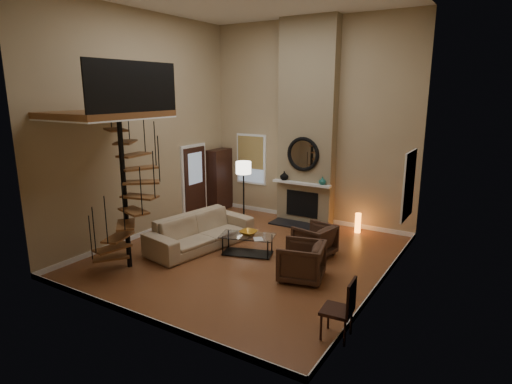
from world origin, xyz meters
The scene contains 32 objects.
ground centered at (0.00, 0.00, -0.01)m, with size 6.00×6.50×0.01m, color brown.
back_wall centered at (0.00, 3.25, 2.75)m, with size 6.00×0.02×5.50m, color tan.
front_wall centered at (0.00, -3.25, 2.75)m, with size 6.00×0.02×5.50m, color tan.
left_wall centered at (-3.00, 0.00, 2.75)m, with size 0.02×6.50×5.50m, color tan.
right_wall centered at (3.00, 0.00, 2.75)m, with size 0.02×6.50×5.50m, color tan.
baseboard_back centered at (0.00, 3.24, 0.06)m, with size 6.00×0.02×0.12m, color white.
baseboard_front centered at (0.00, -3.24, 0.06)m, with size 6.00×0.02×0.12m, color white.
baseboard_left centered at (-2.99, 0.00, 0.06)m, with size 0.02×6.50×0.12m, color white.
baseboard_right centered at (2.99, 0.00, 0.06)m, with size 0.02×6.50×0.12m, color white.
chimney_breast centered at (0.00, 3.06, 2.75)m, with size 1.60×0.38×5.50m, color #887758.
hearth centered at (0.00, 2.57, 0.02)m, with size 1.50×0.60×0.04m, color black.
firebox centered at (0.00, 2.86, 0.55)m, with size 0.95×0.02×0.72m, color black.
mantel centered at (0.00, 2.78, 1.15)m, with size 1.70×0.18×0.06m, color white.
mirror_frame centered at (0.00, 2.84, 1.95)m, with size 0.94×0.94×0.10m, color black.
mirror_disc centered at (0.00, 2.85, 1.95)m, with size 0.80×0.80×0.01m, color white.
vase_left centered at (-0.55, 2.82, 1.30)m, with size 0.24×0.24×0.25m, color black.
vase_right centered at (0.60, 2.82, 1.28)m, with size 0.20×0.20×0.21m, color #1A5E54.
window_back centered at (-1.90, 3.22, 1.62)m, with size 1.02×0.06×1.52m.
window_right centered at (2.97, 2.00, 1.63)m, with size 0.06×1.02×1.52m.
entry_door centered at (-2.95, 1.80, 1.05)m, with size 0.10×1.05×2.16m.
loft centered at (-2.04, -1.80, 3.24)m, with size 1.70×2.20×1.09m.
spiral_stair centered at (-1.78, -1.79, 1.78)m, with size 1.47×1.47×4.06m.
hutch centered at (-2.81, 2.83, 0.95)m, with size 0.39×0.83×1.86m, color black.
sofa centered at (-1.24, -0.08, 0.40)m, with size 2.64×1.03×0.77m, color tan.
armchair_near centered at (1.36, 0.81, 0.35)m, with size 0.78×0.80×0.73m, color #422A1E.
armchair_far centered at (1.64, -0.42, 0.35)m, with size 0.84×0.87×0.79m, color #422A1E.
coffee_table centered at (-0.04, 0.09, 0.28)m, with size 1.34×0.94×0.45m.
bowl centered at (-0.04, 0.14, 0.50)m, with size 0.39×0.39×0.10m, color gold.
book centered at (0.31, -0.06, 0.46)m, with size 0.20×0.27×0.03m, color gray.
floor_lamp centered at (-1.47, 2.14, 1.41)m, with size 0.42×0.42×1.74m.
accent_lamp centered at (1.61, 2.88, 0.25)m, with size 0.15×0.15×0.54m, color orange.
side_chair centered at (2.99, -2.03, 0.53)m, with size 0.48×0.48×0.96m.
Camera 1 is at (4.89, -7.59, 3.66)m, focal length 29.92 mm.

